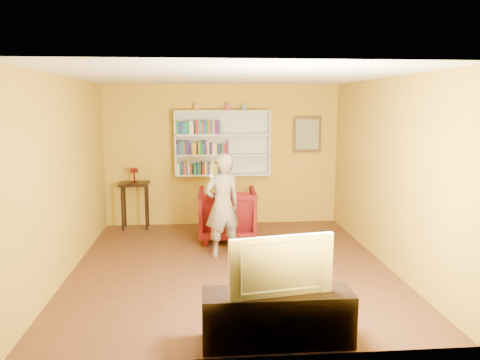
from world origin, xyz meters
The scene contains 16 objects.
room_shell centered at (0.00, 0.00, 1.02)m, with size 5.30×5.80×2.88m.
bookshelf centered at (0.00, 2.41, 1.59)m, with size 1.80×0.29×1.23m.
books_row_lower centered at (-0.36, 2.31, 1.12)m, with size 1.00×0.19×0.27m.
books_row_middle centered at (-0.39, 2.30, 1.51)m, with size 0.97×0.19×0.27m.
books_row_upper centered at (-0.44, 2.30, 1.89)m, with size 0.83×0.19×0.26m.
ornament_left centered at (-0.48, 2.35, 2.27)m, with size 0.08×0.08×0.11m, color #C07A37.
ornament_centre centered at (0.10, 2.35, 2.28)m, with size 0.09×0.09×0.12m, color #862C45.
ornament_right centered at (0.41, 2.35, 2.27)m, with size 0.08×0.08×0.11m, color slate.
framed_painting centered at (1.65, 2.46, 1.75)m, with size 0.55×0.05×0.70m.
console_table centered at (-1.66, 2.25, 0.73)m, with size 0.54×0.41×0.89m.
ruby_lustre centered at (-1.66, 2.25, 1.08)m, with size 0.17×0.17×0.28m.
armchair centered at (0.03, 1.39, 0.45)m, with size 0.96×0.99×0.90m, color #45040A.
person centered at (-0.10, 0.48, 0.80)m, with size 0.58×0.38×1.60m, color #756655.
game_remote centered at (-0.27, 0.10, 1.32)m, with size 0.04×0.15×0.04m, color white.
tv_cabinet centered at (0.31, -2.25, 0.26)m, with size 1.47×0.44×0.52m, color black.
television centered at (0.31, -2.25, 0.82)m, with size 1.02×0.13×0.59m, color black.
Camera 1 is at (-0.42, -6.50, 2.32)m, focal length 35.00 mm.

